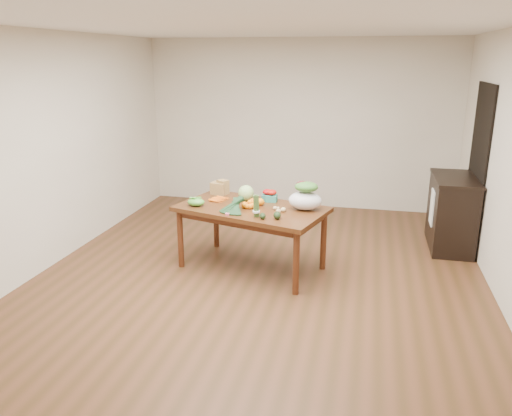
% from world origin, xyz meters
% --- Properties ---
extents(floor, '(6.00, 6.00, 0.00)m').
position_xyz_m(floor, '(0.00, 0.00, 0.00)').
color(floor, brown).
rests_on(floor, ground).
extents(ceiling, '(5.00, 6.00, 0.02)m').
position_xyz_m(ceiling, '(0.00, 0.00, 2.70)').
color(ceiling, white).
rests_on(ceiling, room_walls).
extents(room_walls, '(5.02, 6.02, 2.70)m').
position_xyz_m(room_walls, '(0.00, 0.00, 1.35)').
color(room_walls, silver).
rests_on(room_walls, floor).
extents(dining_table, '(1.85, 1.34, 0.75)m').
position_xyz_m(dining_table, '(-0.15, 0.25, 0.38)').
color(dining_table, '#462B10').
rests_on(dining_table, floor).
extents(doorway_dark, '(0.02, 1.00, 2.10)m').
position_xyz_m(doorway_dark, '(2.48, 1.60, 1.05)').
color(doorway_dark, black).
rests_on(doorway_dark, floor).
extents(cabinet, '(0.52, 1.02, 0.94)m').
position_xyz_m(cabinet, '(2.22, 1.49, 0.47)').
color(cabinet, black).
rests_on(cabinet, floor).
extents(dish_towel, '(0.02, 0.28, 0.45)m').
position_xyz_m(dish_towel, '(1.96, 1.40, 0.55)').
color(dish_towel, white).
rests_on(dish_towel, cabinet).
extents(paper_bag, '(0.31, 0.28, 0.18)m').
position_xyz_m(paper_bag, '(-0.67, 0.70, 0.84)').
color(paper_bag, olive).
rests_on(paper_bag, dining_table).
extents(cabbage, '(0.19, 0.19, 0.19)m').
position_xyz_m(cabbage, '(-0.27, 0.50, 0.84)').
color(cabbage, '#A3DB7E').
rests_on(cabbage, dining_table).
extents(strawberry_basket_a, '(0.15, 0.15, 0.11)m').
position_xyz_m(strawberry_basket_a, '(-0.02, 0.55, 0.81)').
color(strawberry_basket_a, red).
rests_on(strawberry_basket_a, dining_table).
extents(strawberry_basket_b, '(0.15, 0.15, 0.11)m').
position_xyz_m(strawberry_basket_b, '(0.03, 0.53, 0.81)').
color(strawberry_basket_b, red).
rests_on(strawberry_basket_b, dining_table).
extents(orange_a, '(0.08, 0.08, 0.08)m').
position_xyz_m(orange_a, '(-0.16, 0.34, 0.79)').
color(orange_a, orange).
rests_on(orange_a, dining_table).
extents(orange_b, '(0.07, 0.07, 0.07)m').
position_xyz_m(orange_b, '(-0.05, 0.35, 0.79)').
color(orange_b, orange).
rests_on(orange_b, dining_table).
extents(orange_c, '(0.09, 0.09, 0.09)m').
position_xyz_m(orange_c, '(-0.06, 0.33, 0.79)').
color(orange_c, orange).
rests_on(orange_c, dining_table).
extents(mandarin_cluster, '(0.22, 0.22, 0.10)m').
position_xyz_m(mandarin_cluster, '(-0.16, 0.22, 0.80)').
color(mandarin_cluster, orange).
rests_on(mandarin_cluster, dining_table).
extents(carrots, '(0.28, 0.30, 0.03)m').
position_xyz_m(carrots, '(-0.58, 0.43, 0.76)').
color(carrots, orange).
rests_on(carrots, dining_table).
extents(snap_pea_bag, '(0.20, 0.15, 0.09)m').
position_xyz_m(snap_pea_bag, '(-0.78, 0.15, 0.80)').
color(snap_pea_bag, '#589C34').
rests_on(snap_pea_bag, dining_table).
extents(kale_bunch, '(0.42, 0.47, 0.16)m').
position_xyz_m(kale_bunch, '(-0.31, -0.01, 0.83)').
color(kale_bunch, '#16331A').
rests_on(kale_bunch, dining_table).
extents(asparagus_bundle, '(0.11, 0.13, 0.26)m').
position_xyz_m(asparagus_bundle, '(-0.01, -0.11, 0.88)').
color(asparagus_bundle, '#54813B').
rests_on(asparagus_bundle, dining_table).
extents(potato_a, '(0.05, 0.05, 0.04)m').
position_xyz_m(potato_a, '(0.14, 0.19, 0.77)').
color(potato_a, tan).
rests_on(potato_a, dining_table).
extents(potato_b, '(0.06, 0.05, 0.05)m').
position_xyz_m(potato_b, '(0.20, 0.08, 0.77)').
color(potato_b, tan).
rests_on(potato_b, dining_table).
extents(potato_c, '(0.06, 0.05, 0.05)m').
position_xyz_m(potato_c, '(0.24, 0.16, 0.77)').
color(potato_c, tan).
rests_on(potato_c, dining_table).
extents(potato_d, '(0.04, 0.04, 0.04)m').
position_xyz_m(potato_d, '(0.17, 0.20, 0.77)').
color(potato_d, tan).
rests_on(potato_d, dining_table).
extents(potato_e, '(0.06, 0.05, 0.05)m').
position_xyz_m(potato_e, '(0.24, 0.14, 0.77)').
color(potato_e, '#DCBA7F').
rests_on(potato_e, dining_table).
extents(avocado_a, '(0.09, 0.11, 0.07)m').
position_xyz_m(avocado_a, '(0.07, -0.15, 0.78)').
color(avocado_a, black).
rests_on(avocado_a, dining_table).
extents(avocado_b, '(0.11, 0.13, 0.08)m').
position_xyz_m(avocado_b, '(0.22, -0.12, 0.79)').
color(avocado_b, black).
rests_on(avocado_b, dining_table).
extents(salad_bag, '(0.44, 0.38, 0.29)m').
position_xyz_m(salad_bag, '(0.46, 0.29, 0.90)').
color(salad_bag, silver).
rests_on(salad_bag, dining_table).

